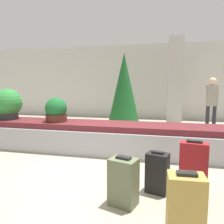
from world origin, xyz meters
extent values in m
plane|color=#9E937F|center=(0.00, 0.00, 0.00)|extent=(18.00, 18.00, 0.00)
cube|color=beige|center=(0.00, 6.47, 1.60)|extent=(18.00, 0.06, 3.20)
cube|color=#9E9EA3|center=(0.00, 1.38, 0.26)|extent=(8.92, 0.98, 0.52)
cube|color=#5B1E23|center=(0.00, 1.38, 0.58)|extent=(8.56, 0.82, 0.12)
cube|color=beige|center=(1.51, 5.20, 1.60)|extent=(0.53, 0.53, 3.20)
cube|color=#A3843D|center=(1.30, -1.18, 0.33)|extent=(0.35, 0.26, 0.65)
cube|color=black|center=(1.30, -1.18, 0.67)|extent=(0.19, 0.10, 0.03)
cube|color=#5B6647|center=(0.62, -0.69, 0.29)|extent=(0.39, 0.33, 0.59)
cube|color=black|center=(0.62, -0.69, 0.60)|extent=(0.20, 0.14, 0.03)
cube|color=black|center=(1.02, -0.28, 0.28)|extent=(0.34, 0.28, 0.56)
cube|color=black|center=(1.02, -0.28, 0.57)|extent=(0.18, 0.12, 0.03)
cube|color=maroon|center=(1.47, -0.37, 0.38)|extent=(0.36, 0.21, 0.76)
cube|color=black|center=(1.47, -0.37, 0.77)|extent=(0.20, 0.08, 0.03)
cylinder|color=#4C2319|center=(-1.30, 1.33, 0.73)|extent=(0.48, 0.48, 0.17)
sphere|color=#195B28|center=(-1.30, 1.33, 0.95)|extent=(0.50, 0.50, 0.50)
cylinder|color=#2D2D2D|center=(-2.64, 1.41, 0.75)|extent=(0.45, 0.45, 0.22)
sphere|color=#2D7F38|center=(-2.64, 1.41, 1.05)|extent=(0.68, 0.68, 0.68)
cylinder|color=#282833|center=(2.48, 4.10, 0.41)|extent=(0.11, 0.11, 0.81)
cylinder|color=#282833|center=(2.68, 4.10, 0.41)|extent=(0.11, 0.11, 0.81)
cube|color=gray|center=(2.58, 4.10, 1.14)|extent=(0.34, 0.22, 0.64)
sphere|color=beige|center=(2.58, 4.10, 1.58)|extent=(0.24, 0.24, 0.24)
cylinder|color=#4C331E|center=(-0.23, 4.26, 0.09)|extent=(0.16, 0.16, 0.18)
cone|color=#195623|center=(-0.23, 4.26, 1.37)|extent=(1.07, 1.07, 2.38)
camera|label=1|loc=(1.05, -3.23, 1.50)|focal=35.00mm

